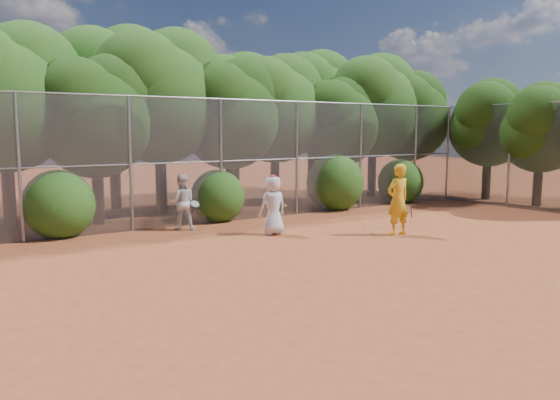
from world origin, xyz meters
TOP-DOWN VIEW (x-y plane):
  - ground at (0.00, 0.00)m, footprint 80.00×80.00m
  - fence_back at (-0.12, 6.00)m, footprint 20.05×0.09m
  - fence_side at (10.00, 3.00)m, footprint 0.09×6.09m
  - tree_1 at (-6.94, 8.54)m, footprint 4.64×4.03m
  - tree_2 at (-4.45, 7.83)m, footprint 3.99×3.47m
  - tree_3 at (-1.94, 8.84)m, footprint 4.89×4.26m
  - tree_4 at (0.55, 8.24)m, footprint 4.19×3.64m
  - tree_5 at (3.06, 9.04)m, footprint 4.51×3.92m
  - tree_6 at (5.55, 8.03)m, footprint 3.86×3.36m
  - tree_7 at (8.06, 8.64)m, footprint 4.77×4.14m
  - tree_8 at (10.05, 8.34)m, footprint 4.25×3.70m
  - tree_10 at (-2.93, 11.05)m, footprint 5.15×4.48m
  - tree_11 at (2.06, 10.64)m, footprint 4.64×4.03m
  - tree_12 at (6.56, 11.24)m, footprint 5.02×4.37m
  - tree_13 at (11.45, 5.03)m, footprint 3.86×3.36m
  - tree_14 at (11.25, 2.53)m, footprint 3.61×3.14m
  - bush_0 at (-6.00, 6.30)m, footprint 2.00×2.00m
  - bush_1 at (-1.00, 6.30)m, footprint 1.80×1.80m
  - bush_2 at (4.00, 6.30)m, footprint 2.20×2.20m
  - bush_3 at (7.50, 6.30)m, footprint 1.90×1.90m
  - player_yellow at (2.17, 1.18)m, footprint 0.86×0.58m
  - player_teen at (-0.78, 3.20)m, footprint 0.84×0.55m
  - player_white at (-2.66, 5.40)m, footprint 1.00×0.90m
  - ball_0 at (2.61, 2.36)m, footprint 0.07×0.07m
  - ball_1 at (2.50, 3.02)m, footprint 0.07×0.07m
  - ball_2 at (3.70, 1.39)m, footprint 0.07×0.07m
  - ball_3 at (1.55, 1.55)m, footprint 0.07×0.07m
  - ball_4 at (4.56, 3.55)m, footprint 0.07×0.07m

SIDE VIEW (x-z plane):
  - ground at x=0.00m, z-range 0.00..0.00m
  - ball_0 at x=2.61m, z-range 0.00..0.07m
  - ball_1 at x=2.50m, z-range 0.00..0.07m
  - ball_2 at x=3.70m, z-range 0.00..0.07m
  - ball_3 at x=1.55m, z-range 0.00..0.07m
  - ball_4 at x=4.56m, z-range 0.00..0.07m
  - player_white at x=-2.66m, z-range 0.00..1.69m
  - player_teen at x=-0.78m, z-range -0.01..1.73m
  - bush_1 at x=-1.00m, z-range 0.00..1.80m
  - bush_3 at x=7.50m, z-range 0.00..1.90m
  - bush_0 at x=-6.00m, z-range 0.00..2.00m
  - player_yellow at x=2.17m, z-range 0.00..2.05m
  - bush_2 at x=4.00m, z-range 0.00..2.20m
  - fence_side at x=10.00m, z-range 0.04..4.06m
  - fence_back at x=-0.12m, z-range 0.04..4.06m
  - tree_14 at x=11.25m, z-range 0.77..5.71m
  - tree_6 at x=5.55m, z-range 0.82..6.11m
  - tree_13 at x=11.45m, z-range 0.82..6.11m
  - tree_2 at x=-4.45m, z-range 0.85..6.32m
  - tree_4 at x=0.55m, z-range 0.89..6.62m
  - tree_8 at x=10.05m, z-range 0.91..6.73m
  - tree_5 at x=3.06m, z-range 0.96..7.13m
  - tree_1 at x=-6.94m, z-range 0.99..7.34m
  - tree_11 at x=2.06m, z-range 0.99..7.34m
  - tree_7 at x=8.06m, z-range 1.02..7.54m
  - tree_3 at x=-1.94m, z-range 1.04..7.75m
  - tree_12 at x=6.56m, z-range 1.07..7.95m
  - tree_10 at x=-2.93m, z-range 1.10..8.16m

